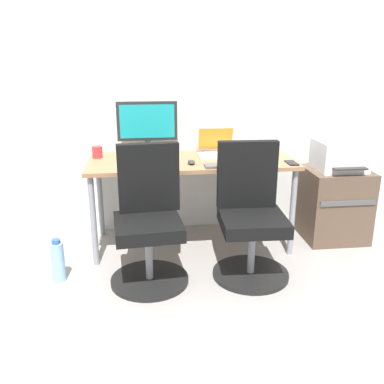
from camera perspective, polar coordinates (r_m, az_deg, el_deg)
name	(u,v)px	position (r m, az deg, el deg)	size (l,w,h in m)	color
ground_plane	(191,243)	(3.59, -0.09, -6.88)	(5.28, 5.28, 0.00)	gray
back_wall	(186,80)	(3.66, -0.86, 14.74)	(4.40, 0.04, 2.60)	silver
desk	(191,168)	(3.36, -0.10, 3.26)	(1.60, 0.65, 0.72)	#996B47
office_chair_left	(149,222)	(2.92, -5.82, -3.98)	(0.54, 0.54, 0.94)	black
office_chair_right	(250,217)	(3.01, 7.80, -3.37)	(0.54, 0.54, 0.94)	black
side_cabinet	(334,204)	(3.78, 18.48, -1.56)	(0.50, 0.46, 0.60)	brown
printer	(340,155)	(3.67, 19.14, 4.65)	(0.38, 0.40, 0.24)	silver
water_bottle_on_floor	(58,261)	(3.12, -17.48, -8.80)	(0.09, 0.09, 0.31)	#8CBFF2
desktop_monitor	(147,125)	(3.46, -6.00, 8.96)	(0.48, 0.18, 0.43)	#262626
open_laptop	(217,148)	(3.49, 3.35, 5.84)	(0.31, 0.28, 0.22)	silver
keyboard_by_monitor	(150,162)	(3.23, -5.69, 3.96)	(0.34, 0.12, 0.02)	#515156
keyboard_by_laptop	(228,165)	(3.14, 4.78, 3.57)	(0.34, 0.12, 0.02)	#515156
mouse_by_monitor	(191,162)	(3.20, -0.09, 4.02)	(0.06, 0.10, 0.03)	#2D2D2D
mouse_by_laptop	(126,168)	(3.07, -8.85, 3.22)	(0.06, 0.10, 0.03)	#2D2D2D
coffee_mug	(97,152)	(3.47, -12.55, 5.24)	(0.08, 0.08, 0.09)	red
pen_cup	(205,145)	(3.61, 1.77, 6.25)	(0.07, 0.07, 0.10)	slate
phone_near_monitor	(292,163)	(3.31, 13.18, 3.81)	(0.07, 0.14, 0.01)	black
notebook	(258,152)	(3.58, 8.84, 5.30)	(0.21, 0.15, 0.03)	blue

